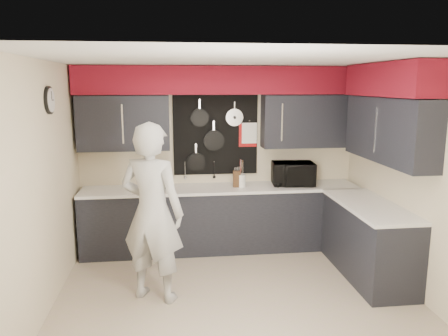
{
  "coord_description": "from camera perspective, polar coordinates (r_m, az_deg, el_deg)",
  "views": [
    {
      "loc": [
        -0.69,
        -4.52,
        2.35
      ],
      "look_at": [
        -0.08,
        0.5,
        1.38
      ],
      "focal_mm": 35.0,
      "sensor_mm": 36.0,
      "label": 1
    }
  ],
  "objects": [
    {
      "name": "ground",
      "position": [
        5.14,
        1.6,
        -16.3
      ],
      "size": [
        4.0,
        4.0,
        0.0
      ],
      "primitive_type": "plane",
      "color": "tan",
      "rests_on": "ground"
    },
    {
      "name": "back_wall_assembly",
      "position": [
        6.17,
        -0.43,
        7.74
      ],
      "size": [
        4.0,
        0.36,
        2.6
      ],
      "color": "beige",
      "rests_on": "ground"
    },
    {
      "name": "right_wall_assembly",
      "position": [
        5.43,
        21.1,
        5.88
      ],
      "size": [
        0.36,
        3.5,
        2.6
      ],
      "color": "beige",
      "rests_on": "ground"
    },
    {
      "name": "left_wall_assembly",
      "position": [
        4.83,
        -22.47,
        -2.08
      ],
      "size": [
        0.05,
        3.5,
        2.6
      ],
      "color": "beige",
      "rests_on": "ground"
    },
    {
      "name": "base_cabinets",
      "position": [
        6.07,
        4.65,
        -7.28
      ],
      "size": [
        3.95,
        2.2,
        0.92
      ],
      "color": "black",
      "rests_on": "ground"
    },
    {
      "name": "microwave",
      "position": [
        6.35,
        8.99,
        -0.74
      ],
      "size": [
        0.63,
        0.45,
        0.33
      ],
      "primitive_type": "imported",
      "rotation": [
        0.0,
        0.0,
        -0.09
      ],
      "color": "black",
      "rests_on": "base_cabinets"
    },
    {
      "name": "knife_block",
      "position": [
        6.16,
        1.67,
        -1.43
      ],
      "size": [
        0.11,
        0.11,
        0.23
      ],
      "primitive_type": "cube",
      "rotation": [
        0.0,
        0.0,
        -0.1
      ],
      "color": "#3A2012",
      "rests_on": "base_cabinets"
    },
    {
      "name": "utensil_crock",
      "position": [
        6.18,
        2.22,
        -1.64
      ],
      "size": [
        0.14,
        0.14,
        0.18
      ],
      "primitive_type": "cylinder",
      "color": "white",
      "rests_on": "base_cabinets"
    },
    {
      "name": "coffee_maker",
      "position": [
        6.09,
        -8.73,
        -1.02
      ],
      "size": [
        0.25,
        0.28,
        0.36
      ],
      "rotation": [
        0.0,
        0.0,
        -0.25
      ],
      "color": "black",
      "rests_on": "base_cabinets"
    },
    {
      "name": "person",
      "position": [
        4.79,
        -9.37,
        -5.8
      ],
      "size": [
        0.85,
        0.73,
        1.97
      ],
      "primitive_type": "imported",
      "rotation": [
        0.0,
        0.0,
        2.71
      ],
      "color": "#B0B0AE",
      "rests_on": "ground"
    }
  ]
}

